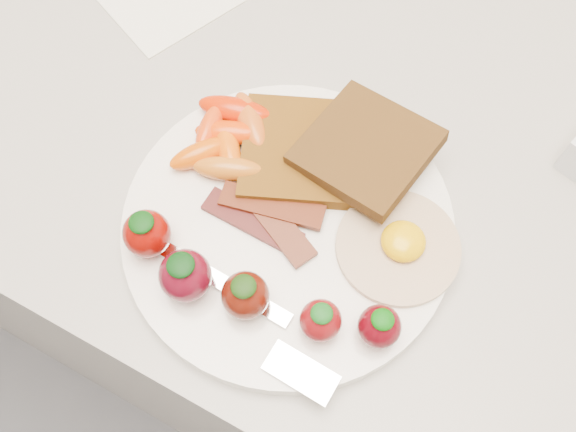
% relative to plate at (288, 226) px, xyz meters
% --- Properties ---
extents(counter, '(2.00, 0.60, 0.90)m').
position_rel_plate_xyz_m(counter, '(-0.00, 0.14, -0.46)').
color(counter, gray).
rests_on(counter, ground).
extents(plate, '(0.27, 0.27, 0.02)m').
position_rel_plate_xyz_m(plate, '(0.00, 0.00, 0.00)').
color(plate, white).
rests_on(plate, counter).
extents(toast_lower, '(0.13, 0.13, 0.01)m').
position_rel_plate_xyz_m(toast_lower, '(-0.02, 0.06, 0.02)').
color(toast_lower, '#412209').
rests_on(toast_lower, plate).
extents(toast_upper, '(0.11, 0.11, 0.02)m').
position_rel_plate_xyz_m(toast_upper, '(0.03, 0.08, 0.03)').
color(toast_upper, black).
rests_on(toast_upper, toast_lower).
extents(fried_egg, '(0.13, 0.13, 0.02)m').
position_rel_plate_xyz_m(fried_egg, '(0.09, 0.02, 0.01)').
color(fried_egg, beige).
rests_on(fried_egg, plate).
extents(bacon_strips, '(0.10, 0.06, 0.01)m').
position_rel_plate_xyz_m(bacon_strips, '(-0.02, -0.01, 0.01)').
color(bacon_strips, black).
rests_on(bacon_strips, plate).
extents(baby_carrots, '(0.09, 0.10, 0.02)m').
position_rel_plate_xyz_m(baby_carrots, '(-0.08, 0.04, 0.02)').
color(baby_carrots, '#E33700').
rests_on(baby_carrots, plate).
extents(strawberries, '(0.22, 0.07, 0.05)m').
position_rel_plate_xyz_m(strawberries, '(-0.01, -0.07, 0.03)').
color(strawberries, '#750702').
rests_on(strawberries, plate).
extents(fork, '(0.18, 0.06, 0.00)m').
position_rel_plate_xyz_m(fork, '(0.02, -0.09, 0.01)').
color(fork, silver).
rests_on(fork, plate).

